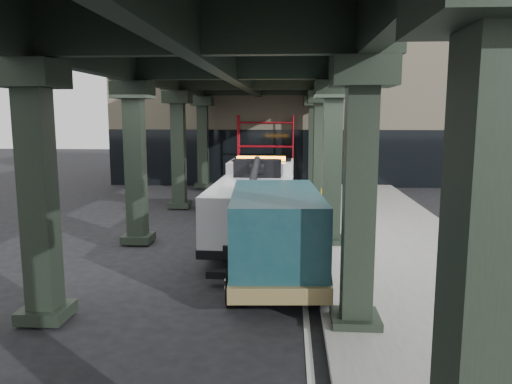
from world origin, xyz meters
The scene contains 8 objects.
ground centered at (0.00, 0.00, 0.00)m, with size 90.00×90.00×0.00m, color black.
sidewalk centered at (4.50, 2.00, 0.07)m, with size 5.00×40.00×0.15m, color gray.
lane_stripe centered at (1.70, 2.00, 0.01)m, with size 0.12×38.00×0.01m, color silver.
viaduct centered at (-0.40, 2.00, 5.46)m, with size 7.40×32.00×6.40m.
building centered at (2.00, 20.00, 4.00)m, with size 22.00×10.00×8.00m, color #C6B793.
scaffolding centered at (0.00, 14.64, 2.11)m, with size 3.08×0.88×4.00m.
tow_truck centered at (0.28, 3.00, 1.31)m, with size 2.62×8.25×2.68m.
towed_van centered at (1.00, -1.17, 1.20)m, with size 2.53×5.64×2.24m.
Camera 1 is at (1.34, -13.01, 4.01)m, focal length 35.00 mm.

